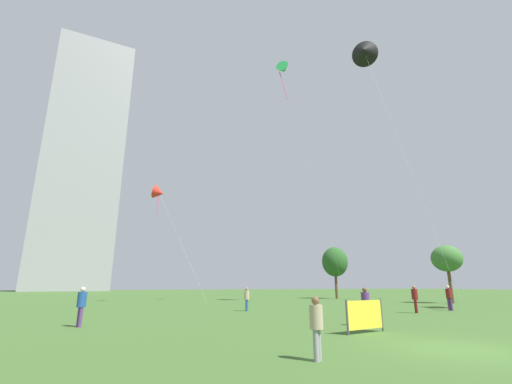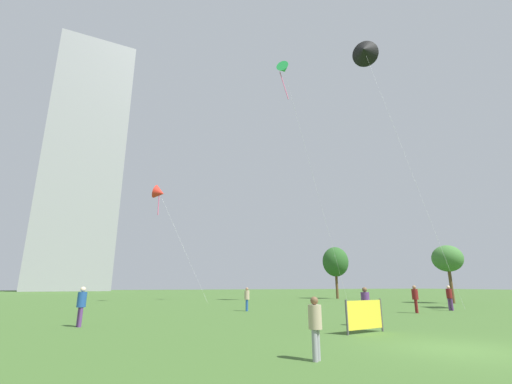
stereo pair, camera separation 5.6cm
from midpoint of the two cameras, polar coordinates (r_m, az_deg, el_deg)
ground at (r=12.76m, az=30.23°, el=-21.52°), size 280.00×280.00×0.00m
person_standing_0 at (r=18.61m, az=-26.93°, el=-16.08°), size 0.39×0.39×1.77m
person_standing_1 at (r=17.86m, az=17.56°, el=-17.11°), size 0.39×0.39×1.75m
person_standing_2 at (r=26.70m, az=-1.60°, el=-16.97°), size 0.37×0.37×1.67m
person_standing_3 at (r=27.13m, az=24.67°, el=-15.46°), size 0.40×0.40×1.82m
person_standing_4 at (r=9.64m, az=9.75°, el=-20.54°), size 0.35×0.35×1.56m
person_standing_5 at (r=30.92m, az=29.17°, el=-14.74°), size 0.40×0.40×1.81m
kite_flying_1 at (r=41.74m, az=-15.75°, el=-0.12°), size 6.45×4.29×13.14m
kite_flying_2 at (r=45.87m, az=17.36°, el=21.22°), size 4.32×9.32×30.30m
kite_flying_3 at (r=45.30m, az=4.49°, el=19.53°), size 9.14×2.50×28.46m
park_tree_0 at (r=51.71m, az=12.85°, el=-11.18°), size 3.63×3.63×7.14m
park_tree_1 at (r=42.90m, az=28.91°, el=-9.62°), size 3.11×3.11×5.99m
distant_highrise_0 at (r=138.72m, az=-26.59°, el=4.22°), size 27.13×26.80×87.80m
event_banner at (r=15.38m, az=17.43°, el=-18.76°), size 2.12×0.56×1.30m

